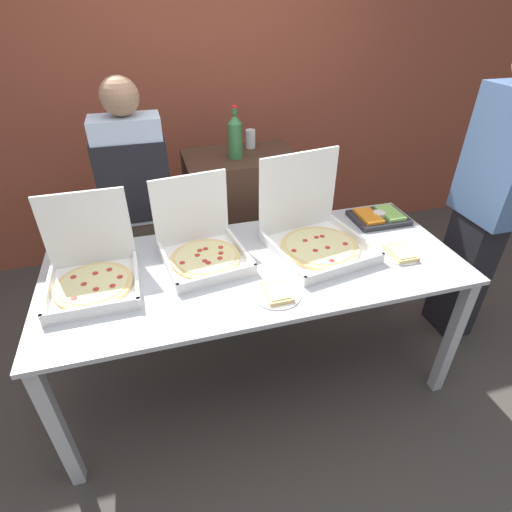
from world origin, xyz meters
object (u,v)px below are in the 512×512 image
pizza_box_far_right (314,233)px  soda_bottle (235,136)px  person_server_vest (138,199)px  soda_can_silver (251,139)px  person_guest_cap (487,203)px  paper_plate_front_left (277,293)px  veggie_tray (379,217)px  pizza_box_far_left (92,271)px  paper_plate_front_center (400,254)px  pizza_box_near_left (202,246)px

pizza_box_far_right → soda_bottle: size_ratio=1.78×
soda_bottle → person_server_vest: (-0.65, -0.02, -0.34)m
soda_can_silver → person_guest_cap: person_guest_cap is taller
paper_plate_front_left → veggie_tray: veggie_tray is taller
person_guest_cap → paper_plate_front_left: bearing=102.8°
pizza_box_far_left → paper_plate_front_left: size_ratio=1.90×
paper_plate_front_center → veggie_tray: bearing=76.4°
veggie_tray → pizza_box_near_left: bearing=-173.7°
pizza_box_far_left → person_guest_cap: (2.25, -0.00, 0.06)m
pizza_box_near_left → paper_plate_front_left: size_ratio=2.10×
paper_plate_front_left → pizza_box_far_left: bearing=158.4°
pizza_box_near_left → paper_plate_front_center: bearing=-22.7°
paper_plate_front_left → person_guest_cap: size_ratio=0.12×
paper_plate_front_center → soda_bottle: bearing=125.7°
pizza_box_near_left → person_server_vest: (-0.30, 0.65, 0.01)m
person_guest_cap → paper_plate_front_center: bearing=105.2°
soda_bottle → paper_plate_front_center: bearing=-54.3°
pizza_box_far_right → paper_plate_front_left: 0.49m
paper_plate_front_center → person_server_vest: size_ratio=0.12×
pizza_box_near_left → soda_can_silver: bearing=51.4°
soda_can_silver → person_server_vest: size_ratio=0.08×
paper_plate_front_center → paper_plate_front_left: size_ratio=0.88×
pizza_box_far_right → paper_plate_front_center: 0.47m
person_guest_cap → veggie_tray: bearing=70.7°
pizza_box_near_left → pizza_box_far_left: size_ratio=1.10×
paper_plate_front_left → soda_bottle: bearing=86.5°
pizza_box_far_left → paper_plate_front_left: pizza_box_far_left is taller
pizza_box_far_right → soda_can_silver: bearing=87.7°
pizza_box_far_right → person_guest_cap: (1.09, -0.03, 0.05)m
soda_can_silver → person_guest_cap: size_ratio=0.07×
paper_plate_front_left → soda_can_silver: (0.21, 1.24, 0.34)m
paper_plate_front_center → soda_bottle: 1.23m
pizza_box_near_left → veggie_tray: 1.13m
pizza_box_far_right → paper_plate_front_center: pizza_box_far_right is taller
pizza_box_far_right → pizza_box_far_left: (-1.15, -0.03, -0.01)m
person_guest_cap → pizza_box_near_left: bearing=87.3°
pizza_box_near_left → person_server_vest: size_ratio=0.29×
pizza_box_far_right → person_server_vest: (-0.91, 0.70, 0.00)m
pizza_box_far_right → soda_bottle: 0.84m
paper_plate_front_left → soda_can_silver: soda_can_silver is taller
pizza_box_near_left → pizza_box_far_left: 0.55m
soda_bottle → pizza_box_near_left: bearing=-117.3°
soda_can_silver → pizza_box_far_left: bearing=-138.4°
paper_plate_front_center → person_guest_cap: 0.72m
pizza_box_far_right → pizza_box_near_left: (-0.61, 0.05, -0.01)m
pizza_box_far_left → soda_bottle: 1.22m
pizza_box_far_left → person_guest_cap: person_guest_cap is taller
soda_can_silver → person_guest_cap: (1.21, -0.92, -0.21)m
soda_bottle → soda_can_silver: (0.14, 0.16, -0.08)m
pizza_box_far_left → person_server_vest: person_server_vest is taller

